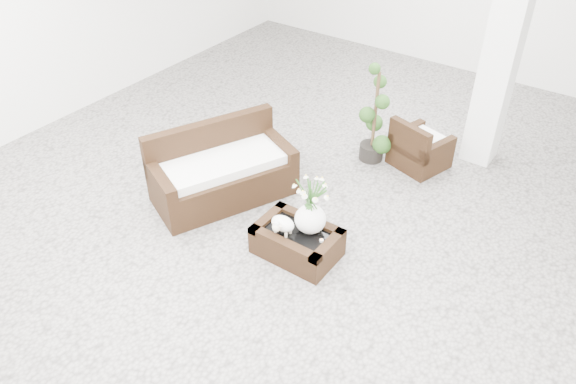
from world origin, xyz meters
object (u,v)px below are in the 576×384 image
Objects in this scene: armchair at (421,143)px; topiary at (375,114)px; coffee_table at (297,242)px; loveseat at (223,166)px.

topiary reaches higher than armchair.
topiary is (-0.26, 2.19, 0.54)m from coffee_table.
coffee_table is 2.27m from topiary.
armchair is 2.69m from loveseat.
topiary reaches higher than loveseat.
armchair is 0.41× the size of loveseat.
loveseat is at bearing -120.34° from topiary.
coffee_table is 1.29× the size of armchair.
armchair is at bearing 21.20° from topiary.
coffee_table is 2.46m from armchair.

